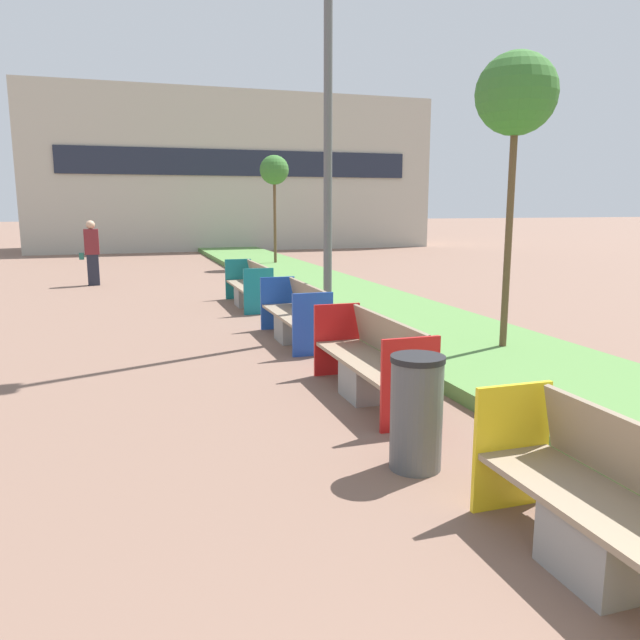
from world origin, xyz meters
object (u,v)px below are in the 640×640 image
at_px(bench_teal_frame, 250,289).
at_px(pedestrian_walking, 92,252).
at_px(bench_yellow_frame, 610,521).
at_px(bench_red_frame, 371,367).
at_px(sapling_tree_far, 274,171).
at_px(sapling_tree_near, 516,97).
at_px(street_lamp_post, 328,67).
at_px(litter_bin, 416,412).
at_px(bench_blue_frame, 296,319).

relative_size(bench_teal_frame, pedestrian_walking, 1.29).
bearing_deg(bench_yellow_frame, bench_red_frame, 89.94).
xyz_separation_m(bench_red_frame, sapling_tree_far, (2.56, 15.06, 2.95)).
xyz_separation_m(bench_teal_frame, sapling_tree_near, (2.56, -5.81, 3.26)).
bearing_deg(bench_teal_frame, bench_red_frame, -90.01).
bearing_deg(bench_red_frame, street_lamp_post, 79.86).
relative_size(bench_red_frame, street_lamp_post, 0.28).
height_order(sapling_tree_near, pedestrian_walking, sapling_tree_near).
bearing_deg(sapling_tree_near, pedestrian_walking, 119.29).
distance_m(litter_bin, pedestrian_walking, 14.08).
distance_m(sapling_tree_near, pedestrian_walking, 12.50).
distance_m(bench_yellow_frame, bench_blue_frame, 6.93).
distance_m(bench_yellow_frame, sapling_tree_far, 19.17).
bearing_deg(pedestrian_walking, bench_yellow_frame, -77.64).
bearing_deg(bench_yellow_frame, bench_blue_frame, 89.97).
height_order(bench_blue_frame, bench_teal_frame, same).
distance_m(bench_blue_frame, sapling_tree_far, 12.47).
bearing_deg(sapling_tree_near, bench_yellow_frame, -117.66).
height_order(street_lamp_post, pedestrian_walking, street_lamp_post).
xyz_separation_m(bench_red_frame, bench_blue_frame, (-0.00, 3.22, -0.00)).
xyz_separation_m(bench_blue_frame, litter_bin, (-0.39, -5.15, 0.12)).
relative_size(bench_teal_frame, sapling_tree_far, 0.59).
distance_m(bench_yellow_frame, sapling_tree_near, 6.42).
height_order(bench_red_frame, sapling_tree_near, sapling_tree_near).
height_order(litter_bin, pedestrian_walking, pedestrian_walking).
bearing_deg(bench_red_frame, sapling_tree_far, 80.35).
bearing_deg(litter_bin, sapling_tree_far, 80.15).
bearing_deg(street_lamp_post, bench_teal_frame, 99.65).
height_order(litter_bin, street_lamp_post, street_lamp_post).
xyz_separation_m(bench_blue_frame, pedestrian_walking, (-3.41, 8.60, 0.54)).
height_order(bench_yellow_frame, bench_red_frame, same).
distance_m(bench_yellow_frame, street_lamp_post, 8.17).
xyz_separation_m(litter_bin, sapling_tree_far, (2.95, 16.98, 2.83)).
height_order(bench_teal_frame, sapling_tree_near, sapling_tree_near).
bearing_deg(sapling_tree_near, street_lamp_post, 131.21).
relative_size(bench_yellow_frame, litter_bin, 1.96).
relative_size(bench_yellow_frame, street_lamp_post, 0.24).
bearing_deg(bench_blue_frame, bench_teal_frame, 89.98).
bearing_deg(street_lamp_post, bench_red_frame, -100.14).
distance_m(litter_bin, street_lamp_post, 6.65).
xyz_separation_m(bench_yellow_frame, street_lamp_post, (0.61, 7.12, 3.97)).
height_order(street_lamp_post, sapling_tree_near, street_lamp_post).
distance_m(bench_red_frame, sapling_tree_far, 15.56).
height_order(bench_red_frame, bench_teal_frame, same).
bearing_deg(sapling_tree_far, bench_teal_frame, -107.61).
height_order(sapling_tree_near, sapling_tree_far, sapling_tree_near).
relative_size(street_lamp_post, sapling_tree_far, 2.04).
bearing_deg(bench_blue_frame, bench_red_frame, -89.99).
bearing_deg(bench_teal_frame, pedestrian_walking, 125.24).
bearing_deg(bench_teal_frame, bench_yellow_frame, -90.02).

